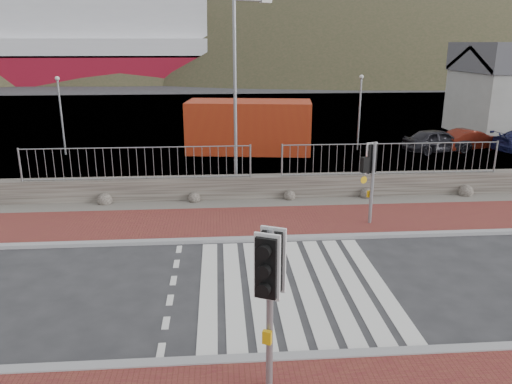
{
  "coord_description": "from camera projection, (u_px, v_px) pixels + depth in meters",
  "views": [
    {
      "loc": [
        -1.79,
        -11.09,
        5.81
      ],
      "look_at": [
        -0.7,
        3.0,
        1.55
      ],
      "focal_mm": 35.0,
      "sensor_mm": 36.0,
      "label": 1
    }
  ],
  "objects": [
    {
      "name": "ground",
      "position": [
        293.0,
        286.0,
        12.4
      ],
      "size": [
        220.0,
        220.0,
        0.0
      ],
      "primitive_type": "plane",
      "color": "#28282B",
      "rests_on": "ground"
    },
    {
      "name": "railing",
      "position": [
        266.0,
        153.0,
        18.7
      ],
      "size": [
        18.07,
        0.07,
        1.22
      ],
      "color": "gray",
      "rests_on": "stone_wall"
    },
    {
      "name": "kerb_far",
      "position": [
        279.0,
        238.0,
        15.25
      ],
      "size": [
        40.0,
        0.25,
        0.12
      ],
      "primitive_type": "cube",
      "color": "gray",
      "rests_on": "ground"
    },
    {
      "name": "quay",
      "position": [
        241.0,
        119.0,
        39.03
      ],
      "size": [
        120.0,
        40.0,
        0.5
      ],
      "primitive_type": "cube",
      "color": "#4C4C4F",
      "rests_on": "ground"
    },
    {
      "name": "car_b",
      "position": [
        470.0,
        140.0,
        27.79
      ],
      "size": [
        3.74,
        2.15,
        1.17
      ],
      "primitive_type": "imported",
      "rotation": [
        0.0,
        0.0,
        1.85
      ],
      "color": "#4F140B",
      "rests_on": "ground"
    },
    {
      "name": "streetlight",
      "position": [
        238.0,
        88.0,
        18.9
      ],
      "size": [
        1.5,
        0.7,
        7.37
      ],
      "rotation": [
        0.0,
        0.0,
        0.37
      ],
      "color": "gray",
      "rests_on": "ground"
    },
    {
      "name": "traffic_signal_far",
      "position": [
        372.0,
        166.0,
        15.93
      ],
      "size": [
        0.68,
        0.42,
        2.77
      ],
      "rotation": [
        0.0,
        0.0,
        3.51
      ],
      "color": "gray",
      "rests_on": "ground"
    },
    {
      "name": "gravel_strip",
      "position": [
        268.0,
        204.0,
        18.59
      ],
      "size": [
        40.0,
        1.5,
        0.06
      ],
      "primitive_type": "cube",
      "color": "#59544C",
      "rests_on": "ground"
    },
    {
      "name": "water",
      "position": [
        229.0,
        84.0,
        72.44
      ],
      "size": [
        220.0,
        50.0,
        0.05
      ],
      "primitive_type": "cube",
      "color": "#3F4C54",
      "rests_on": "ground"
    },
    {
      "name": "shipping_container",
      "position": [
        249.0,
        127.0,
        27.18
      ],
      "size": [
        6.96,
        3.65,
        2.77
      ],
      "primitive_type": "cube",
      "rotation": [
        0.0,
        0.0,
        -0.14
      ],
      "color": "#9F3411",
      "rests_on": "ground"
    },
    {
      "name": "zebra_crossing",
      "position": [
        293.0,
        285.0,
        12.39
      ],
      "size": [
        4.62,
        5.6,
        0.01
      ],
      "color": "silver",
      "rests_on": "ground"
    },
    {
      "name": "stone_wall",
      "position": [
        266.0,
        187.0,
        19.23
      ],
      "size": [
        40.0,
        0.6,
        0.9
      ],
      "primitive_type": "cube",
      "color": "#403A35",
      "rests_on": "ground"
    },
    {
      "name": "hills_backdrop",
      "position": [
        260.0,
        187.0,
        103.46
      ],
      "size": [
        254.0,
        90.0,
        100.0
      ],
      "color": "#2E321E",
      "rests_on": "ground"
    },
    {
      "name": "kerb_near",
      "position": [
        317.0,
        357.0,
        9.52
      ],
      "size": [
        40.0,
        0.25,
        0.12
      ],
      "primitive_type": "cube",
      "color": "gray",
      "rests_on": "ground"
    },
    {
      "name": "traffic_signal_near",
      "position": [
        270.0,
        277.0,
        8.07
      ],
      "size": [
        0.5,
        0.41,
        3.0
      ],
      "rotation": [
        0.0,
        0.0,
        -0.43
      ],
      "color": "gray",
      "rests_on": "ground"
    },
    {
      "name": "car_a",
      "position": [
        438.0,
        141.0,
        27.2
      ],
      "size": [
        4.0,
        2.17,
        1.29
      ],
      "primitive_type": "imported",
      "rotation": [
        0.0,
        0.0,
        1.75
      ],
      "color": "black",
      "rests_on": "ground"
    },
    {
      "name": "ferry",
      "position": [
        62.0,
        45.0,
        73.86
      ],
      "size": [
        50.0,
        16.0,
        20.0
      ],
      "color": "maroon",
      "rests_on": "ground"
    },
    {
      "name": "sidewalk_far",
      "position": [
        274.0,
        222.0,
        16.68
      ],
      "size": [
        40.0,
        3.0,
        0.08
      ],
      "primitive_type": "cube",
      "color": "brown",
      "rests_on": "ground"
    }
  ]
}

